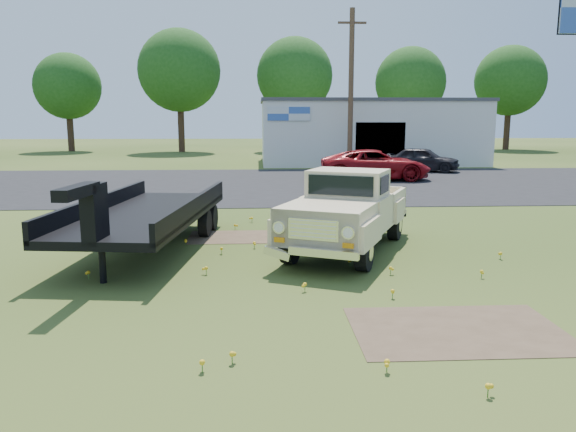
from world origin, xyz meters
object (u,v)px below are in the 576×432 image
object	(u,v)px
red_pickup	(375,165)
dark_sedan	(423,160)
vintage_pickup_truck	(348,210)
flatbed_trailer	(147,208)

from	to	relation	value
red_pickup	dark_sedan	distance (m)	5.39
red_pickup	dark_sedan	size ratio (longest dim) A/B	1.31
vintage_pickup_truck	dark_sedan	size ratio (longest dim) A/B	1.28
vintage_pickup_truck	dark_sedan	bearing A→B (deg)	93.43
flatbed_trailer	vintage_pickup_truck	bearing A→B (deg)	2.52
vintage_pickup_truck	flatbed_trailer	bearing A→B (deg)	-159.61
dark_sedan	red_pickup	bearing A→B (deg)	162.74
red_pickup	vintage_pickup_truck	bearing A→B (deg)	168.20
vintage_pickup_truck	dark_sedan	distance (m)	19.78
vintage_pickup_truck	red_pickup	distance (m)	14.81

